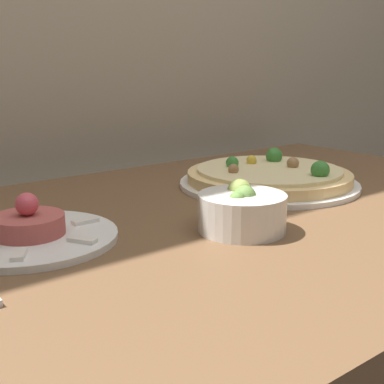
{
  "coord_description": "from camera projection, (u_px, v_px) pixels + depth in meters",
  "views": [
    {
      "loc": [
        -0.6,
        -0.23,
        1.04
      ],
      "look_at": [
        -0.07,
        0.44,
        0.83
      ],
      "focal_mm": 50.0,
      "sensor_mm": 36.0,
      "label": 1
    }
  ],
  "objects": [
    {
      "name": "tartare_plate",
      "position": [
        29.0,
        233.0,
        0.76
      ],
      "size": [
        0.25,
        0.25,
        0.07
      ],
      "color": "white",
      "rests_on": "dining_table"
    },
    {
      "name": "pizza_plate",
      "position": [
        269.0,
        177.0,
        1.08
      ],
      "size": [
        0.36,
        0.36,
        0.07
      ],
      "color": "white",
      "rests_on": "dining_table"
    },
    {
      "name": "small_bowl",
      "position": [
        242.0,
        210.0,
        0.8
      ],
      "size": [
        0.13,
        0.13,
        0.07
      ],
      "color": "silver",
      "rests_on": "dining_table"
    },
    {
      "name": "dining_table",
      "position": [
        231.0,
        267.0,
        0.94
      ],
      "size": [
        1.32,
        0.84,
        0.79
      ],
      "color": "brown",
      "rests_on": "ground_plane"
    }
  ]
}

